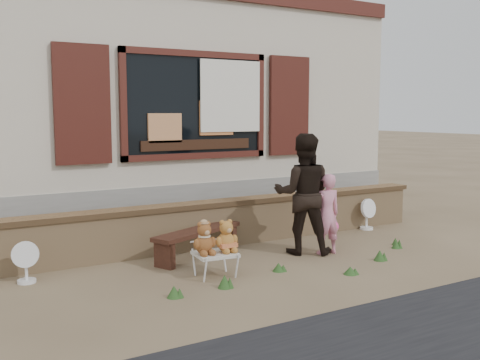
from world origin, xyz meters
TOP-DOWN VIEW (x-y plane):
  - ground at (0.00, 0.00)m, footprint 80.00×80.00m
  - shopfront at (0.00, 4.49)m, footprint 8.04×5.13m
  - brick_wall at (0.00, 1.00)m, footprint 7.10×0.36m
  - bench at (-0.69, 0.55)m, footprint 1.50×0.90m
  - folding_chair at (-0.92, -0.36)m, footprint 0.51×0.46m
  - teddy_bear_left at (-1.06, -0.35)m, footprint 0.31×0.28m
  - teddy_bear_right at (-0.78, -0.37)m, footprint 0.31×0.28m
  - child at (0.92, -0.18)m, footprint 0.44×0.32m
  - adult at (0.66, 0.01)m, footprint 1.02×0.97m
  - fan_left at (-2.89, 0.53)m, footprint 0.32×0.21m
  - fan_right at (2.54, 0.73)m, footprint 0.33×0.22m
  - grass_tufts at (0.14, -0.76)m, footprint 3.90×0.94m

SIDE VIEW (x-z plane):
  - ground at x=0.00m, z-range 0.00..0.00m
  - grass_tufts at x=0.14m, z-range -0.01..0.14m
  - fan_left at x=-2.89m, z-range 0.00..0.49m
  - fan_right at x=2.54m, z-range 0.00..0.52m
  - folding_chair at x=-0.92m, z-range 0.12..0.41m
  - bench at x=-0.69m, z-range 0.09..0.47m
  - brick_wall at x=0.00m, z-range 0.01..0.67m
  - teddy_bear_left at x=-1.06m, z-range 0.29..0.68m
  - teddy_bear_right at x=-0.78m, z-range 0.29..0.68m
  - child at x=0.92m, z-range 0.00..1.11m
  - adult at x=0.66m, z-range 0.00..1.66m
  - shopfront at x=0.00m, z-range 0.00..4.00m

